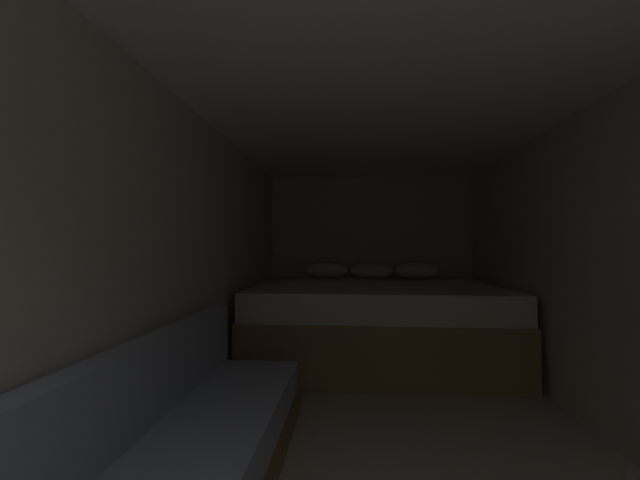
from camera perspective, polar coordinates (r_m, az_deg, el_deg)
ground_plane at (r=2.75m, az=10.18°, el=-26.35°), size 7.31×7.31×0.00m
wall_back at (r=5.16m, az=7.30°, el=-2.44°), size 2.68×0.05×2.09m
wall_left at (r=2.70m, az=-18.90°, el=-3.76°), size 0.05×5.31×2.09m
wall_right at (r=2.92m, az=36.76°, el=-3.40°), size 0.05×5.31×2.09m
ceiling_slab at (r=2.66m, az=10.03°, el=19.71°), size 2.68×5.31×0.05m
bed at (r=4.23m, az=7.95°, el=-11.51°), size 2.46×1.89×0.98m
sofa_left at (r=2.01m, az=-20.60°, el=-28.95°), size 0.66×2.49×0.74m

